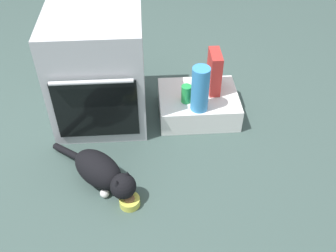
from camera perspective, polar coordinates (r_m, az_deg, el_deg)
ground at (r=2.39m, az=-10.45°, el=-4.66°), size 8.00×8.00×0.00m
oven at (r=2.49m, az=-10.28°, el=8.30°), size 0.57×0.63×0.73m
pantry_cabinet at (r=2.62m, az=4.46°, el=3.22°), size 0.52×0.42×0.16m
food_bowl at (r=2.12m, az=-5.69°, el=-10.97°), size 0.11×0.11×0.07m
cat at (r=2.17m, az=-9.71°, el=-6.72°), size 0.52×0.52×0.21m
soda_can at (r=2.47m, az=2.72°, el=4.77°), size 0.07×0.07×0.12m
cereal_box at (r=2.54m, az=6.85°, el=7.94°), size 0.07×0.18×0.28m
water_bottle at (r=2.37m, az=4.77°, el=5.45°), size 0.11×0.11×0.30m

